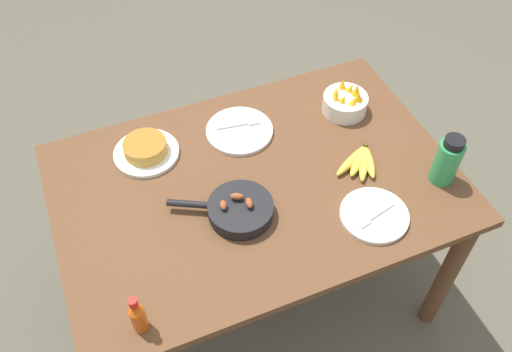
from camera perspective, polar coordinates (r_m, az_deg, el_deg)
The scene contains 10 objects.
ground_plane at distance 2.60m, azimuth 0.00°, elevation -11.62°, with size 14.00×14.00×0.00m, color #565142.
dining_table at distance 2.04m, azimuth 0.00°, elevation -2.49°, with size 1.44×0.97×0.78m.
banana_bunch at distance 2.04m, azimuth 10.95°, elevation 1.56°, with size 0.19×0.17×0.04m.
skillet at distance 1.85m, azimuth -1.80°, elevation -3.53°, with size 0.34×0.24×0.08m.
frittata_plate_center at distance 2.07m, azimuth -11.52°, elevation 2.73°, with size 0.25×0.25×0.06m.
empty_plate_near_front at distance 1.90m, azimuth 12.34°, elevation -4.06°, with size 0.24×0.24×0.02m.
empty_plate_far_left at distance 2.12m, azimuth -1.75°, elevation 4.78°, with size 0.26×0.26×0.02m.
fruit_bowl_mango at distance 2.22m, azimuth 9.40°, elevation 7.69°, with size 0.18×0.18×0.12m.
water_bottle at distance 2.01m, azimuth 19.50°, elevation 1.55°, with size 0.09×0.09×0.20m.
hot_sauce_bottle at distance 1.63m, azimuth -12.34°, elevation -14.16°, with size 0.05×0.05×0.16m.
Camera 1 is at (-0.48, -1.16, 2.28)m, focal length 38.00 mm.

